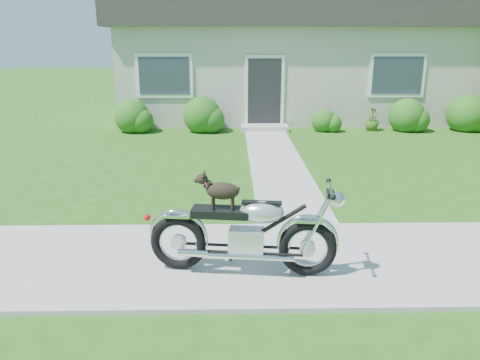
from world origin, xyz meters
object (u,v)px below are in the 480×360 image
(house, at_px, (301,53))
(potted_plant_left, at_px, (208,119))
(motorcycle_with_dog, at_px, (245,231))
(potted_plant_right, at_px, (372,118))

(house, xyz_separation_m, potted_plant_left, (-3.21, -3.44, -1.78))
(motorcycle_with_dog, bearing_deg, house, 86.21)
(house, xyz_separation_m, motorcycle_with_dog, (-2.34, -12.37, -1.60))
(potted_plant_left, bearing_deg, motorcycle_with_dog, -84.46)
(potted_plant_right, distance_m, motorcycle_with_dog, 9.81)
(potted_plant_left, bearing_deg, house, 47.04)
(house, bearing_deg, potted_plant_left, -132.96)
(potted_plant_left, xyz_separation_m, potted_plant_right, (4.94, 0.00, -0.01))
(potted_plant_right, bearing_deg, motorcycle_with_dog, -114.53)
(house, height_order, potted_plant_right, house)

